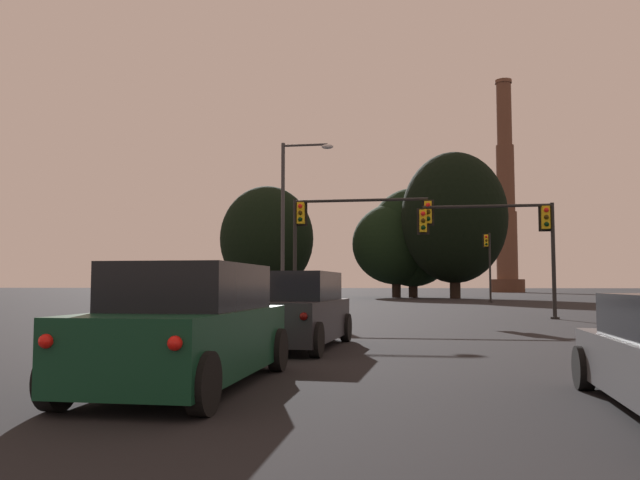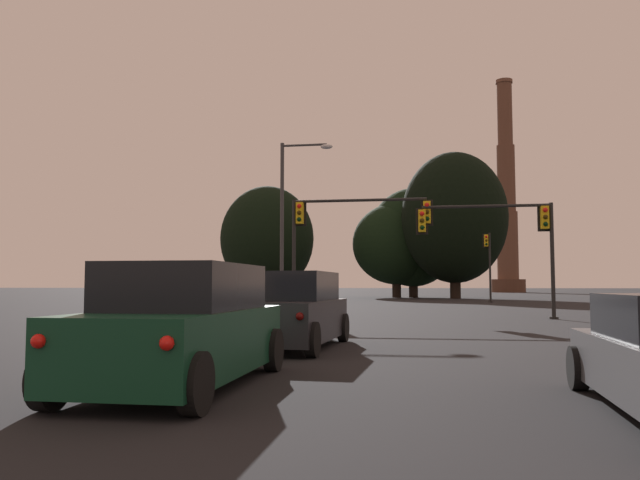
{
  "view_description": "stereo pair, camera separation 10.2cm",
  "coord_description": "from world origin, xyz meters",
  "px_view_note": "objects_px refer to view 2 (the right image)",
  "views": [
    {
      "loc": [
        -0.02,
        -0.13,
        1.54
      ],
      "look_at": [
        -9.12,
        57.2,
        5.72
      ],
      "focal_mm": 35.0,
      "sensor_mm": 36.0,
      "label": 1
    },
    {
      "loc": [
        0.08,
        -0.11,
        1.54
      ],
      "look_at": [
        -9.12,
        57.2,
        5.72
      ],
      "focal_mm": 35.0,
      "sensor_mm": 36.0,
      "label": 2
    }
  ],
  "objects_px": {
    "traffic_light_overhead_right": "(503,230)",
    "traffic_light_overhead_left": "(341,225)",
    "street_lamp": "(289,210)",
    "suv_left_lane_third": "(184,327)",
    "suv_left_lane_second": "(292,311)",
    "traffic_light_far_right": "(488,257)",
    "smokestack": "(507,208)"
  },
  "relations": [
    {
      "from": "traffic_light_overhead_right",
      "to": "traffic_light_overhead_left",
      "type": "height_order",
      "value": "traffic_light_overhead_left"
    },
    {
      "from": "traffic_light_overhead_right",
      "to": "street_lamp",
      "type": "distance_m",
      "value": 11.11
    },
    {
      "from": "suv_left_lane_third",
      "to": "traffic_light_overhead_left",
      "type": "bearing_deg",
      "value": 90.77
    },
    {
      "from": "suv_left_lane_second",
      "to": "traffic_light_overhead_right",
      "type": "height_order",
      "value": "traffic_light_overhead_right"
    },
    {
      "from": "traffic_light_far_right",
      "to": "street_lamp",
      "type": "xyz_separation_m",
      "value": [
        -12.8,
        -24.15,
        1.52
      ]
    },
    {
      "from": "street_lamp",
      "to": "smokestack",
      "type": "height_order",
      "value": "smokestack"
    },
    {
      "from": "traffic_light_overhead_right",
      "to": "street_lamp",
      "type": "bearing_deg",
      "value": 165.1
    },
    {
      "from": "suv_left_lane_second",
      "to": "smokestack",
      "type": "xyz_separation_m",
      "value": [
        21.0,
        117.52,
        16.57
      ]
    },
    {
      "from": "traffic_light_overhead_left",
      "to": "suv_left_lane_third",
      "type": "bearing_deg",
      "value": -89.47
    },
    {
      "from": "suv_left_lane_third",
      "to": "traffic_light_far_right",
      "type": "relative_size",
      "value": 0.8
    },
    {
      "from": "suv_left_lane_third",
      "to": "traffic_light_overhead_left",
      "type": "height_order",
      "value": "traffic_light_overhead_left"
    },
    {
      "from": "traffic_light_far_right",
      "to": "smokestack",
      "type": "bearing_deg",
      "value": 81.1
    },
    {
      "from": "traffic_light_overhead_right",
      "to": "traffic_light_overhead_left",
      "type": "distance_m",
      "value": 7.55
    },
    {
      "from": "suv_left_lane_second",
      "to": "street_lamp",
      "type": "height_order",
      "value": "street_lamp"
    },
    {
      "from": "suv_left_lane_third",
      "to": "street_lamp",
      "type": "distance_m",
      "value": 23.91
    },
    {
      "from": "suv_left_lane_second",
      "to": "smokestack",
      "type": "bearing_deg",
      "value": 82.6
    },
    {
      "from": "traffic_light_overhead_right",
      "to": "traffic_light_overhead_left",
      "type": "xyz_separation_m",
      "value": [
        -7.54,
        0.19,
        0.35
      ]
    },
    {
      "from": "traffic_light_overhead_right",
      "to": "street_lamp",
      "type": "xyz_separation_m",
      "value": [
        -10.64,
        2.83,
        1.46
      ]
    },
    {
      "from": "traffic_light_overhead_right",
      "to": "traffic_light_far_right",
      "type": "bearing_deg",
      "value": 85.43
    },
    {
      "from": "suv_left_lane_third",
      "to": "traffic_light_far_right",
      "type": "bearing_deg",
      "value": 78.89
    },
    {
      "from": "street_lamp",
      "to": "smokestack",
      "type": "relative_size",
      "value": 0.21
    },
    {
      "from": "smokestack",
      "to": "traffic_light_overhead_left",
      "type": "bearing_deg",
      "value": -101.87
    },
    {
      "from": "traffic_light_overhead_right",
      "to": "suv_left_lane_third",
      "type": "bearing_deg",
      "value": -109.82
    },
    {
      "from": "street_lamp",
      "to": "traffic_light_far_right",
      "type": "bearing_deg",
      "value": 62.08
    },
    {
      "from": "street_lamp",
      "to": "traffic_light_overhead_left",
      "type": "bearing_deg",
      "value": -40.44
    },
    {
      "from": "suv_left_lane_second",
      "to": "traffic_light_overhead_right",
      "type": "bearing_deg",
      "value": 67.05
    },
    {
      "from": "street_lamp",
      "to": "suv_left_lane_second",
      "type": "bearing_deg",
      "value": -77.76
    },
    {
      "from": "traffic_light_far_right",
      "to": "suv_left_lane_second",
      "type": "bearing_deg",
      "value": -102.37
    },
    {
      "from": "suv_left_lane_third",
      "to": "traffic_light_far_right",
      "type": "xyz_separation_m",
      "value": [
        9.51,
        47.38,
        3.1
      ]
    },
    {
      "from": "traffic_light_far_right",
      "to": "smokestack",
      "type": "height_order",
      "value": "smokestack"
    },
    {
      "from": "traffic_light_overhead_left",
      "to": "traffic_light_overhead_right",
      "type": "bearing_deg",
      "value": -1.46
    },
    {
      "from": "suv_left_lane_third",
      "to": "street_lamp",
      "type": "relative_size",
      "value": 0.54
    }
  ]
}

